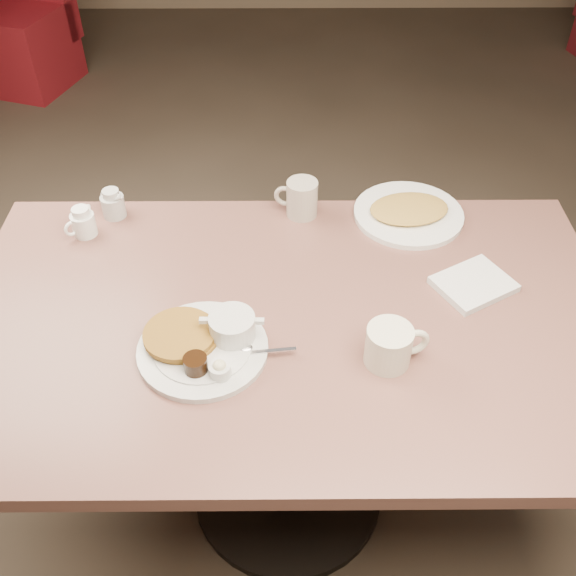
{
  "coord_description": "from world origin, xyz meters",
  "views": [
    {
      "loc": [
        -0.01,
        -1.04,
        1.8
      ],
      "look_at": [
        0.0,
        0.02,
        0.82
      ],
      "focal_mm": 40.97,
      "sensor_mm": 36.0,
      "label": 1
    }
  ],
  "objects_px": {
    "coffee_mug_far": "(301,198)",
    "creamer_right": "(113,204)",
    "diner_table": "(288,366)",
    "main_plate": "(205,342)",
    "hash_plate": "(409,212)",
    "coffee_mug_near": "(390,345)",
    "creamer_left": "(83,223)"
  },
  "relations": [
    {
      "from": "coffee_mug_far",
      "to": "creamer_left",
      "type": "xyz_separation_m",
      "value": [
        -0.56,
        -0.08,
        -0.01
      ]
    },
    {
      "from": "creamer_left",
      "to": "creamer_right",
      "type": "distance_m",
      "value": 0.1
    },
    {
      "from": "main_plate",
      "to": "creamer_right",
      "type": "height_order",
      "value": "creamer_right"
    },
    {
      "from": "diner_table",
      "to": "creamer_left",
      "type": "height_order",
      "value": "creamer_left"
    },
    {
      "from": "main_plate",
      "to": "coffee_mug_far",
      "type": "height_order",
      "value": "coffee_mug_far"
    },
    {
      "from": "main_plate",
      "to": "coffee_mug_near",
      "type": "height_order",
      "value": "coffee_mug_near"
    },
    {
      "from": "coffee_mug_near",
      "to": "coffee_mug_far",
      "type": "xyz_separation_m",
      "value": [
        -0.17,
        0.52,
        0.0
      ]
    },
    {
      "from": "coffee_mug_far",
      "to": "creamer_right",
      "type": "height_order",
      "value": "coffee_mug_far"
    },
    {
      "from": "diner_table",
      "to": "hash_plate",
      "type": "height_order",
      "value": "hash_plate"
    },
    {
      "from": "diner_table",
      "to": "creamer_left",
      "type": "bearing_deg",
      "value": 149.68
    },
    {
      "from": "main_plate",
      "to": "creamer_right",
      "type": "bearing_deg",
      "value": 120.58
    },
    {
      "from": "hash_plate",
      "to": "diner_table",
      "type": "bearing_deg",
      "value": -130.75
    },
    {
      "from": "main_plate",
      "to": "creamer_left",
      "type": "relative_size",
      "value": 4.12
    },
    {
      "from": "coffee_mug_near",
      "to": "coffee_mug_far",
      "type": "bearing_deg",
      "value": 108.47
    },
    {
      "from": "diner_table",
      "to": "coffee_mug_near",
      "type": "distance_m",
      "value": 0.33
    },
    {
      "from": "creamer_right",
      "to": "hash_plate",
      "type": "bearing_deg",
      "value": -0.78
    },
    {
      "from": "diner_table",
      "to": "hash_plate",
      "type": "bearing_deg",
      "value": 49.25
    },
    {
      "from": "coffee_mug_near",
      "to": "creamer_left",
      "type": "relative_size",
      "value": 1.75
    },
    {
      "from": "coffee_mug_far",
      "to": "hash_plate",
      "type": "xyz_separation_m",
      "value": [
        0.29,
        -0.01,
        -0.04
      ]
    },
    {
      "from": "creamer_left",
      "to": "creamer_right",
      "type": "relative_size",
      "value": 1.04
    },
    {
      "from": "creamer_left",
      "to": "hash_plate",
      "type": "xyz_separation_m",
      "value": [
        0.85,
        0.07,
        -0.02
      ]
    },
    {
      "from": "coffee_mug_near",
      "to": "main_plate",
      "type": "bearing_deg",
      "value": 174.88
    },
    {
      "from": "diner_table",
      "to": "coffee_mug_near",
      "type": "xyz_separation_m",
      "value": [
        0.21,
        -0.13,
        0.22
      ]
    },
    {
      "from": "creamer_right",
      "to": "coffee_mug_near",
      "type": "bearing_deg",
      "value": -37.56
    },
    {
      "from": "diner_table",
      "to": "main_plate",
      "type": "bearing_deg",
      "value": -151.67
    },
    {
      "from": "main_plate",
      "to": "hash_plate",
      "type": "bearing_deg",
      "value": 43.27
    },
    {
      "from": "coffee_mug_far",
      "to": "creamer_left",
      "type": "bearing_deg",
      "value": -171.43
    },
    {
      "from": "creamer_left",
      "to": "diner_table",
      "type": "bearing_deg",
      "value": -30.32
    },
    {
      "from": "diner_table",
      "to": "coffee_mug_far",
      "type": "height_order",
      "value": "coffee_mug_far"
    },
    {
      "from": "coffee_mug_near",
      "to": "creamer_right",
      "type": "bearing_deg",
      "value": 142.44
    },
    {
      "from": "diner_table",
      "to": "main_plate",
      "type": "relative_size",
      "value": 4.37
    },
    {
      "from": "coffee_mug_near",
      "to": "creamer_right",
      "type": "distance_m",
      "value": 0.85
    }
  ]
}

